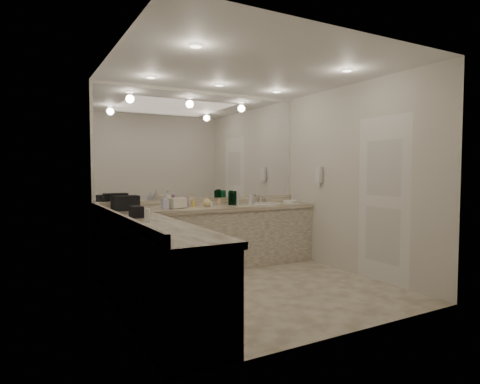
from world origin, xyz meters
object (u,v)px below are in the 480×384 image
wall_phone (319,175)px  black_toiletry_bag (125,203)px  hand_towel (292,201)px  soap_bottle_a (167,199)px  soap_bottle_c (207,201)px  soap_bottle_b (165,202)px  sink (267,204)px  cream_cosmetic_case (177,203)px

wall_phone → black_toiletry_bag: (-2.79, 0.50, -0.36)m
hand_towel → soap_bottle_a: 2.06m
hand_towel → soap_bottle_c: 1.48m
hand_towel → soap_bottle_b: soap_bottle_b is taller
wall_phone → soap_bottle_b: bearing=168.6°
black_toiletry_bag → wall_phone: bearing=-10.1°
soap_bottle_a → wall_phone: bearing=-13.7°
wall_phone → hand_towel: size_ratio=1.01×
soap_bottle_b → soap_bottle_c: soap_bottle_b is taller
black_toiletry_bag → hand_towel: 2.64m
black_toiletry_bag → soap_bottle_c: (1.16, 0.00, -0.02)m
wall_phone → soap_bottle_c: 1.74m
wall_phone → hand_towel: bearing=108.2°
hand_towel → soap_bottle_b: 2.12m
sink → wall_phone: size_ratio=1.83×
soap_bottle_a → soap_bottle_c: size_ratio=1.54×
hand_towel → soap_bottle_c: size_ratio=1.52×
sink → black_toiletry_bag: (-2.18, -0.00, 0.10)m
soap_bottle_c → sink: bearing=0.2°
sink → wall_phone: (0.61, -0.50, 0.46)m
black_toiletry_bag → soap_bottle_a: (0.58, 0.04, 0.03)m
sink → hand_towel: (0.45, -0.03, 0.02)m
hand_towel → soap_bottle_a: (-2.05, 0.07, 0.10)m
soap_bottle_c → hand_towel: bearing=-1.2°
soap_bottle_a → soap_bottle_b: size_ratio=1.23×
black_toiletry_bag → cream_cosmetic_case: size_ratio=1.41×
soap_bottle_b → soap_bottle_c: 0.64m
cream_cosmetic_case → soap_bottle_b: size_ratio=1.18×
soap_bottle_b → hand_towel: bearing=0.2°
wall_phone → soap_bottle_a: wall_phone is taller
wall_phone → soap_bottle_c: size_ratio=1.53×
sink → soap_bottle_a: bearing=178.6°
soap_bottle_b → black_toiletry_bag: bearing=175.8°
cream_cosmetic_case → soap_bottle_a: size_ratio=0.96×
sink → soap_bottle_c: soap_bottle_c is taller
sink → cream_cosmetic_case: (-1.48, -0.02, 0.07)m
sink → cream_cosmetic_case: cream_cosmetic_case is taller
soap_bottle_a → soap_bottle_b: bearing=-127.8°
soap_bottle_c → soap_bottle_a: bearing=175.8°
soap_bottle_c → wall_phone: bearing=-16.9°
wall_phone → soap_bottle_c: bearing=163.1°
soap_bottle_a → soap_bottle_b: 0.11m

